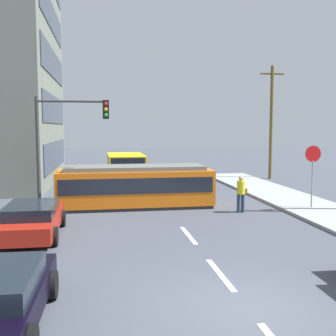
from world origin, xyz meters
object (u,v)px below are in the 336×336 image
Objects in this scene: parked_sedan_mid at (32,219)px; streetcar_tram at (135,185)px; pedestrian_crossing at (241,192)px; utility_pole_mid at (271,120)px; traffic_light_mast at (66,132)px; city_bus at (126,166)px; stop_sign at (313,163)px.

streetcar_tram is at bearing 51.16° from parked_sedan_mid.
streetcar_tram is at bearing 154.95° from pedestrian_crossing.
pedestrian_crossing is at bearing -118.60° from utility_pole_mid.
parked_sedan_mid is at bearing -136.07° from utility_pole_mid.
utility_pole_mid is (14.08, 10.47, 0.72)m from traffic_light_mast.
city_bus is 0.61× the size of utility_pole_mid.
city_bus is at bearing 89.36° from streetcar_tram.
utility_pole_mid is (10.96, 9.43, 3.34)m from streetcar_tram.
city_bus reaches higher than pedestrian_crossing.
city_bus is at bearing 74.16° from parked_sedan_mid.
stop_sign is at bearing -0.28° from pedestrian_crossing.
traffic_light_mast reaches higher than city_bus.
traffic_light_mast is at bearing 76.85° from parked_sedan_mid.
traffic_light_mast reaches higher than pedestrian_crossing.
pedestrian_crossing is 0.32× the size of traffic_light_mast.
pedestrian_crossing is 0.20× the size of utility_pole_mid.
stop_sign is (3.44, -0.02, 1.25)m from pedestrian_crossing.
streetcar_tram is 1.63× the size of parked_sedan_mid.
utility_pole_mid is (10.85, -0.19, 3.28)m from city_bus.
pedestrian_crossing is 8.30m from traffic_light_mast.
pedestrian_crossing is at bearing -68.98° from city_bus.
streetcar_tram is 9.62m from city_bus.
traffic_light_mast is (-11.20, 1.14, 1.47)m from stop_sign.
city_bus is 14.29m from stop_sign.
traffic_light_mast is at bearing -143.36° from utility_pole_mid.
streetcar_tram is 0.88× the size of utility_pole_mid.
stop_sign reaches higher than streetcar_tram.
utility_pole_mid is at bearing 40.70° from streetcar_tram.
city_bus is 15.23m from parked_sedan_mid.
traffic_light_mast is (0.93, 3.99, 3.04)m from parked_sedan_mid.
city_bus is 12.63m from pedestrian_crossing.
pedestrian_crossing is at bearing 18.23° from parked_sedan_mid.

